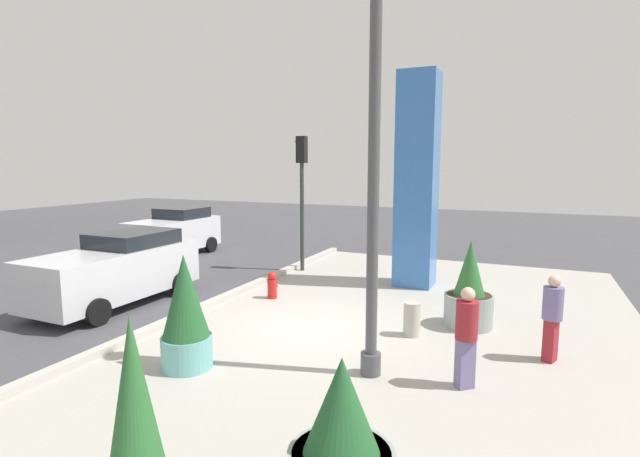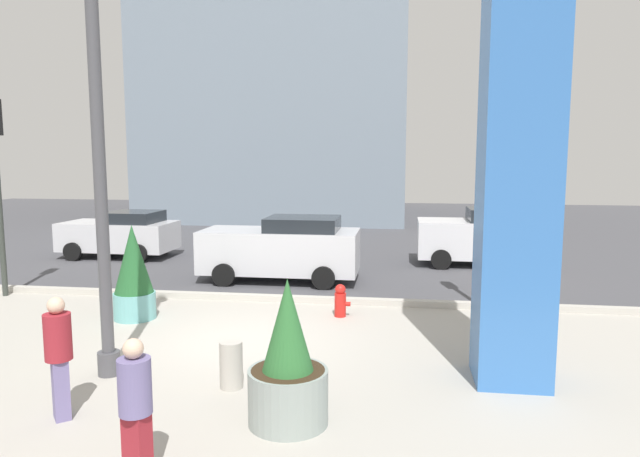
# 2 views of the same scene
# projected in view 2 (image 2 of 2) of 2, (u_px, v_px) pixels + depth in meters

# --- Properties ---
(ground_plane) EXTENTS (60.00, 60.00, 0.00)m
(ground_plane) POSITION_uv_depth(u_px,v_px,m) (282.00, 293.00, 14.99)
(ground_plane) COLOR #47474C
(plaza_pavement) EXTENTS (18.00, 10.00, 0.02)m
(plaza_pavement) POSITION_uv_depth(u_px,v_px,m) (204.00, 382.00, 9.10)
(plaza_pavement) COLOR #ADA89E
(plaza_pavement) RESTS_ON ground_plane
(curb_strip) EXTENTS (18.00, 0.24, 0.16)m
(curb_strip) POSITION_uv_depth(u_px,v_px,m) (275.00, 298.00, 14.11)
(curb_strip) COLOR #B7B2A8
(curb_strip) RESTS_ON ground_plane
(lamp_post) EXTENTS (0.44, 0.44, 7.19)m
(lamp_post) POSITION_uv_depth(u_px,v_px,m) (99.00, 162.00, 8.94)
(lamp_post) COLOR #4C4C51
(lamp_post) RESTS_ON ground_plane
(art_pillar_blue) EXTENTS (1.13, 1.13, 6.37)m
(art_pillar_blue) POSITION_uv_depth(u_px,v_px,m) (517.00, 183.00, 8.75)
(art_pillar_blue) COLOR #3870BC
(art_pillar_blue) RESTS_ON ground_plane
(potted_plant_by_pillar) EXTENTS (1.08, 1.08, 2.00)m
(potted_plant_by_pillar) POSITION_uv_depth(u_px,v_px,m) (288.00, 368.00, 7.58)
(potted_plant_by_pillar) COLOR gray
(potted_plant_by_pillar) RESTS_ON ground_plane
(potted_plant_curbside) EXTENTS (0.92, 0.92, 2.11)m
(potted_plant_curbside) POSITION_uv_depth(u_px,v_px,m) (133.00, 274.00, 12.50)
(potted_plant_curbside) COLOR #6BB2B2
(potted_plant_curbside) RESTS_ON ground_plane
(fire_hydrant) EXTENTS (0.36, 0.26, 0.75)m
(fire_hydrant) POSITION_uv_depth(u_px,v_px,m) (340.00, 301.00, 12.73)
(fire_hydrant) COLOR red
(fire_hydrant) RESTS_ON ground_plane
(concrete_bollard) EXTENTS (0.36, 0.36, 0.75)m
(concrete_bollard) POSITION_uv_depth(u_px,v_px,m) (231.00, 365.00, 8.81)
(concrete_bollard) COLOR #B2ADA3
(concrete_bollard) RESTS_ON ground_plane
(traffic_light_corner) EXTENTS (0.28, 0.42, 4.63)m
(traffic_light_corner) POSITION_uv_depth(u_px,v_px,m) (498.00, 177.00, 12.66)
(traffic_light_corner) COLOR #333833
(traffic_light_corner) RESTS_ON ground_plane
(car_curb_west) EXTENTS (3.95, 2.16, 1.65)m
(car_curb_west) POSITION_uv_depth(u_px,v_px,m) (121.00, 234.00, 20.28)
(car_curb_west) COLOR silver
(car_curb_west) RESTS_ON ground_plane
(car_far_lane) EXTENTS (3.84, 2.12, 1.90)m
(car_far_lane) POSITION_uv_depth(u_px,v_px,m) (478.00, 237.00, 18.79)
(car_far_lane) COLOR silver
(car_far_lane) RESTS_ON ground_plane
(car_passing_lane) EXTENTS (4.52, 2.09, 1.87)m
(car_passing_lane) POSITION_uv_depth(u_px,v_px,m) (282.00, 248.00, 16.41)
(car_passing_lane) COLOR silver
(car_passing_lane) RESTS_ON ground_plane
(pedestrian_on_sidewalk) EXTENTS (0.47, 0.47, 1.66)m
(pedestrian_on_sidewalk) POSITION_uv_depth(u_px,v_px,m) (136.00, 404.00, 6.14)
(pedestrian_on_sidewalk) COLOR maroon
(pedestrian_on_sidewalk) RESTS_ON ground_plane
(pedestrian_by_curb) EXTENTS (0.51, 0.51, 1.72)m
(pedestrian_by_curb) POSITION_uv_depth(u_px,v_px,m) (59.00, 352.00, 7.69)
(pedestrian_by_curb) COLOR slate
(pedestrian_by_curb) RESTS_ON ground_plane
(highrise_across_street) EXTENTS (14.46, 13.51, 21.26)m
(highrise_across_street) POSITION_uv_depth(u_px,v_px,m) (287.00, 40.00, 34.41)
(highrise_across_street) COLOR gray
(highrise_across_street) RESTS_ON ground_plane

